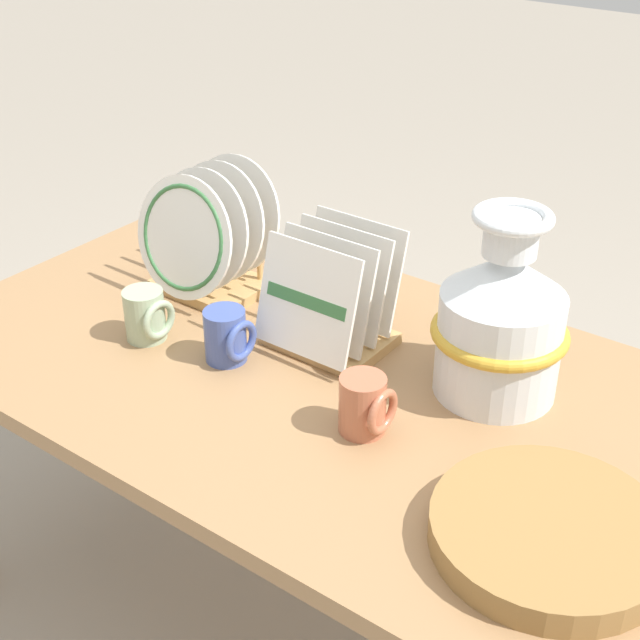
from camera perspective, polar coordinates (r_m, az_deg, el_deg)
name	(u,v)px	position (r m, az deg, el deg)	size (l,w,h in m)	color
ground_plane	(320,629)	(2.11, 0.00, -19.14)	(14.00, 14.00, 0.00)	gray
display_table	(320,402)	(1.69, 0.00, -5.27)	(1.56, 0.86, 0.69)	#9E754C
ceramic_vase	(501,320)	(1.55, 11.51, 0.00)	(0.24, 0.24, 0.35)	silver
dish_rack_round_plates	(206,244)	(1.88, -7.32, 4.87)	(0.25, 0.22, 0.27)	tan
dish_rack_square_plates	(330,307)	(1.69, 0.68, 0.84)	(0.22, 0.21, 0.23)	tan
wicker_charger_stack	(549,532)	(1.33, 14.43, -13.03)	(0.34, 0.34, 0.04)	olive
mug_terracotta_glaze	(365,405)	(1.47, 2.89, -5.48)	(0.09, 0.08, 0.10)	#B76647
mug_sage_glaze	(146,315)	(1.75, -11.04, 0.29)	(0.09, 0.08, 0.10)	#9EB28E
mug_cobalt_glaze	(227,336)	(1.66, -5.96, -1.03)	(0.09, 0.08, 0.10)	#42569E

